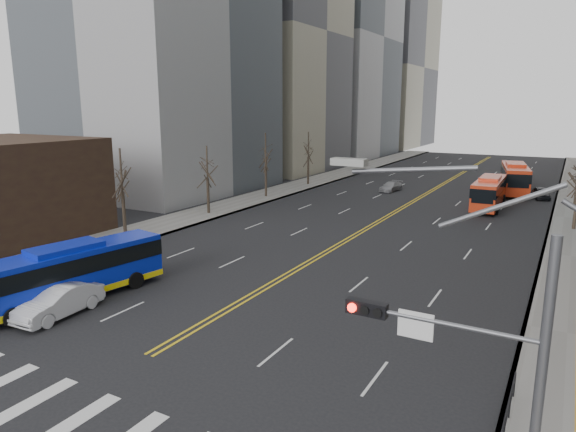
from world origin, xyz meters
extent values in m
plane|color=black|center=(0.00, 0.00, 0.00)|extent=(220.00, 220.00, 0.00)
cube|color=slate|center=(-16.50, 45.00, 0.07)|extent=(5.00, 130.00, 0.15)
cube|color=silver|center=(-1.18, 0.00, 0.01)|extent=(0.70, 4.00, 0.01)
cube|color=silver|center=(1.18, 0.00, 0.01)|extent=(0.70, 4.00, 0.01)
cube|color=gold|center=(-0.20, 55.00, 0.01)|extent=(0.15, 100.00, 0.01)
cube|color=gold|center=(0.20, 55.00, 0.01)|extent=(0.15, 100.00, 0.01)
cube|color=#9C957D|center=(-31.00, 66.00, 22.00)|extent=(22.00, 22.00, 44.00)
cube|color=#959597|center=(-30.00, 93.00, 24.00)|extent=(20.00, 26.00, 48.00)
cube|color=#9C957D|center=(-29.00, 125.00, 20.00)|extent=(18.00, 30.00, 40.00)
cylinder|color=slate|center=(15.20, 2.00, 4.00)|extent=(0.24, 0.24, 8.00)
cylinder|color=slate|center=(12.95, 2.00, 5.50)|extent=(4.50, 0.12, 0.12)
cube|color=black|center=(11.00, 2.00, 5.50)|extent=(1.10, 0.28, 0.38)
cylinder|color=#FF190C|center=(10.65, 1.84, 5.50)|extent=(0.24, 0.08, 0.24)
cylinder|color=black|center=(11.00, 1.84, 5.50)|extent=(0.24, 0.08, 0.24)
cylinder|color=black|center=(11.35, 1.84, 5.50)|extent=(0.24, 0.08, 0.24)
cube|color=white|center=(12.30, 2.00, 5.30)|extent=(0.90, 0.06, 0.70)
cube|color=#999993|center=(10.40, 2.00, 9.30)|extent=(0.90, 0.35, 0.18)
cube|color=black|center=(14.30, 6.00, 1.15)|extent=(0.04, 6.00, 0.04)
cylinder|color=black|center=(14.30, 6.00, 0.65)|extent=(0.06, 0.06, 1.00)
cylinder|color=black|center=(14.30, 7.50, 0.65)|extent=(0.06, 0.06, 1.00)
cylinder|color=black|center=(14.30, 9.00, 0.65)|extent=(0.06, 0.06, 1.00)
cylinder|color=#2E241C|center=(-16.00, 19.00, 1.95)|extent=(0.28, 0.28, 3.90)
cylinder|color=#2E241C|center=(-16.00, 30.00, 1.80)|extent=(0.28, 0.28, 3.60)
cylinder|color=#2E241C|center=(-16.00, 41.00, 2.00)|extent=(0.28, 0.28, 4.00)
cylinder|color=#2E241C|center=(-16.00, 52.00, 1.90)|extent=(0.28, 0.28, 3.80)
cylinder|color=#2E241C|center=(16.00, 40.00, 1.75)|extent=(0.28, 0.28, 3.50)
cylinder|color=#2E241C|center=(16.00, 52.00, 1.88)|extent=(0.28, 0.28, 3.75)
cube|color=#0C21BB|center=(-8.43, 7.64, 1.64)|extent=(4.16, 11.21, 2.58)
cube|color=black|center=(-8.43, 7.64, 2.16)|extent=(4.22, 11.24, 0.94)
cube|color=#0C21BB|center=(-8.43, 7.64, 3.03)|extent=(2.47, 4.10, 0.40)
cube|color=yellow|center=(-8.43, 7.64, 0.55)|extent=(4.22, 11.24, 0.35)
cylinder|color=black|center=(-7.91, 3.98, 0.50)|extent=(0.47, 1.04, 1.00)
cylinder|color=black|center=(-8.95, 11.29, 0.50)|extent=(0.47, 1.04, 1.00)
cylinder|color=black|center=(-6.69, 10.90, 0.50)|extent=(0.47, 1.04, 1.00)
cube|color=red|center=(7.95, 47.05, 1.70)|extent=(2.60, 10.51, 2.69)
cube|color=black|center=(7.95, 47.05, 2.24)|extent=(2.66, 10.53, 0.97)
cube|color=red|center=(7.95, 47.05, 3.14)|extent=(1.98, 3.70, 0.40)
cylinder|color=black|center=(6.83, 43.68, 0.50)|extent=(0.32, 1.01, 1.00)
cylinder|color=black|center=(9.21, 43.73, 0.50)|extent=(0.32, 1.01, 1.00)
cylinder|color=black|center=(6.69, 50.38, 0.50)|extent=(0.32, 1.01, 1.00)
cylinder|color=black|center=(9.07, 50.43, 0.50)|extent=(0.32, 1.01, 1.00)
cube|color=red|center=(9.25, 58.87, 1.87)|extent=(4.56, 11.97, 3.05)
cube|color=black|center=(9.25, 58.87, 2.46)|extent=(4.62, 12.00, 1.09)
cube|color=red|center=(9.25, 58.87, 3.50)|extent=(2.77, 4.39, 0.40)
cylinder|color=black|center=(8.56, 54.96, 0.50)|extent=(0.46, 1.04, 1.00)
cylinder|color=black|center=(11.18, 55.40, 0.50)|extent=(0.46, 1.04, 1.00)
cylinder|color=black|center=(7.32, 62.34, 0.50)|extent=(0.46, 1.04, 1.00)
cylinder|color=black|center=(9.94, 62.78, 0.50)|extent=(0.46, 1.04, 1.00)
imported|color=silver|center=(-7.11, 6.00, 0.78)|extent=(1.94, 4.84, 1.56)
imported|color=black|center=(12.50, 55.69, 0.67)|extent=(2.50, 4.19, 1.34)
imported|color=#95959A|center=(-4.49, 52.50, 0.60)|extent=(2.20, 4.32, 1.20)
imported|color=black|center=(7.57, 72.94, 0.66)|extent=(2.52, 4.89, 1.32)
camera|label=1|loc=(15.32, -10.03, 10.71)|focal=32.00mm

